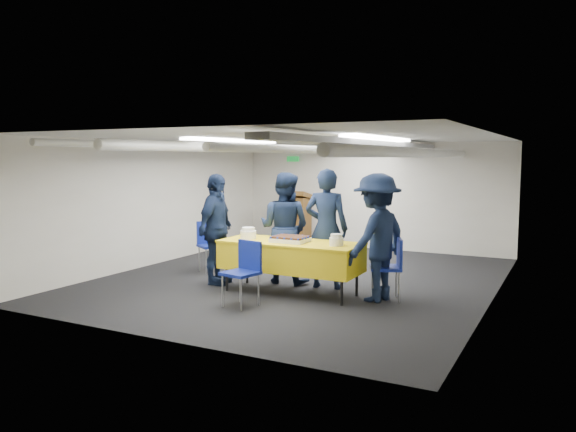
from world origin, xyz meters
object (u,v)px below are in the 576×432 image
at_px(sailor_d, 377,237).
at_px(sheet_cake, 290,239).
at_px(sailor_a, 326,229).
at_px(sailor_b, 284,228).
at_px(chair_right, 392,262).
at_px(serving_table, 291,256).
at_px(chair_near, 245,266).
at_px(podium, 296,219).
at_px(chair_left, 210,241).
at_px(sailor_c, 216,229).

bearing_deg(sailor_d, sheet_cake, -61.43).
bearing_deg(sailor_a, sailor_d, 147.51).
distance_m(sheet_cake, sailor_b, 0.79).
height_order(chair_right, sailor_a, sailor_a).
relative_size(sheet_cake, sailor_a, 0.28).
distance_m(serving_table, sailor_a, 0.75).
bearing_deg(chair_near, podium, 108.68).
relative_size(chair_left, sailor_d, 0.49).
bearing_deg(chair_near, serving_table, 73.68).
bearing_deg(sailor_d, chair_near, -37.15).
relative_size(chair_right, chair_left, 1.00).
xyz_separation_m(serving_table, sailor_b, (-0.42, 0.61, 0.32)).
relative_size(podium, sailor_d, 0.71).
distance_m(serving_table, sailor_c, 1.37).
xyz_separation_m(chair_right, sailor_b, (-1.84, 0.28, 0.35)).
distance_m(podium, chair_left, 3.18).
height_order(podium, sailor_d, sailor_d).
distance_m(sailor_b, sailor_d, 1.71).
height_order(chair_left, sailor_a, sailor_a).
bearing_deg(sailor_b, sheet_cake, 122.09).
bearing_deg(chair_left, sailor_b, -8.22).
height_order(sheet_cake, chair_right, chair_right).
distance_m(chair_near, sailor_c, 1.45).
xyz_separation_m(podium, sailor_b, (1.48, -3.41, 0.26)).
xyz_separation_m(chair_near, sailor_d, (1.49, 1.06, 0.36)).
bearing_deg(serving_table, sailor_b, 124.54).
height_order(podium, chair_right, podium).
relative_size(chair_near, chair_left, 1.00).
relative_size(sailor_b, sailor_c, 1.01).
relative_size(sheet_cake, chair_left, 0.59).
distance_m(serving_table, chair_near, 0.90).
relative_size(serving_table, sheet_cake, 4.04).
bearing_deg(sheet_cake, chair_left, 156.52).
relative_size(sailor_a, sailor_b, 1.04).
height_order(serving_table, sailor_b, sailor_b).
relative_size(serving_table, sailor_a, 1.14).
distance_m(sheet_cake, sailor_a, 0.70).
bearing_deg(sailor_b, chair_left, -9.91).
height_order(chair_left, sailor_d, sailor_d).
bearing_deg(sailor_a, chair_left, -16.22).
bearing_deg(podium, serving_table, -64.66).
bearing_deg(serving_table, podium, 115.34).
relative_size(serving_table, sailor_c, 1.20).
distance_m(chair_near, chair_right, 2.06).
xyz_separation_m(sheet_cake, sailor_a, (0.30, 0.63, 0.10)).
bearing_deg(chair_right, serving_table, -166.78).
bearing_deg(sailor_b, podium, -68.18).
distance_m(serving_table, podium, 4.45).
bearing_deg(chair_right, chair_near, -144.41).
height_order(serving_table, sailor_d, sailor_d).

